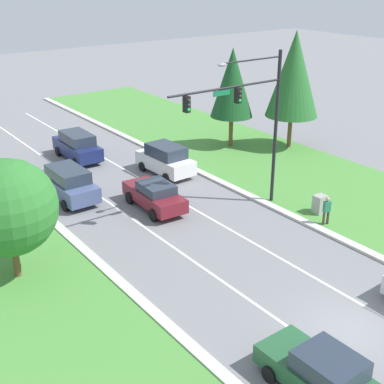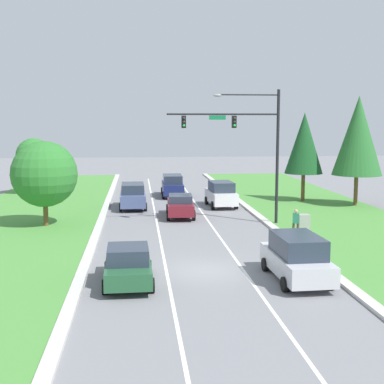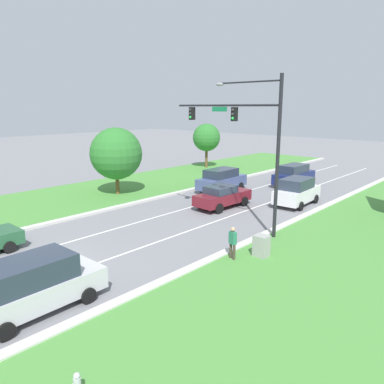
{
  "view_description": "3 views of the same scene",
  "coord_description": "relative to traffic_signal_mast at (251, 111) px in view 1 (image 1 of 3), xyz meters",
  "views": [
    {
      "loc": [
        -15.12,
        -10.16,
        13.12
      ],
      "look_at": [
        0.37,
        11.06,
        2.04
      ],
      "focal_mm": 50.0,
      "sensor_mm": 36.0,
      "label": 1
    },
    {
      "loc": [
        -3.07,
        -23.93,
        6.92
      ],
      "look_at": [
        0.47,
        10.68,
        2.3
      ],
      "focal_mm": 50.0,
      "sensor_mm": 36.0,
      "label": 2
    },
    {
      "loc": [
        16.36,
        -7.09,
        7.29
      ],
      "look_at": [
        0.53,
        10.31,
        1.92
      ],
      "focal_mm": 35.0,
      "sensor_mm": 36.0,
      "label": 3
    }
  ],
  "objects": [
    {
      "name": "utility_cabinet",
      "position": [
        2.97,
        -2.9,
        -5.33
      ],
      "size": [
        0.7,
        0.6,
        1.15
      ],
      "color": "#9E9E99",
      "rests_on": "ground_plane"
    },
    {
      "name": "white_suv",
      "position": [
        -0.58,
        7.71,
        -4.86
      ],
      "size": [
        2.29,
        4.62,
        2.07
      ],
      "rotation": [
        0.0,
        0.0,
        0.05
      ],
      "color": "white",
      "rests_on": "ground_plane"
    },
    {
      "name": "conifer_far_right_tree",
      "position": [
        6.9,
        9.72,
        -0.86
      ],
      "size": [
        3.25,
        3.25,
        7.67
      ],
      "color": "brown",
      "rests_on": "ground_plane"
    },
    {
      "name": "oak_far_left_tree",
      "position": [
        -13.38,
        0.62,
        -2.41
      ],
      "size": [
        4.32,
        4.32,
        5.66
      ],
      "color": "brown",
      "rests_on": "ground_plane"
    },
    {
      "name": "traffic_signal_mast",
      "position": [
        0.0,
        0.0,
        0.0
      ],
      "size": [
        7.49,
        0.41,
        9.0
      ],
      "color": "black",
      "rests_on": "ground_plane"
    },
    {
      "name": "conifer_near_right_tree",
      "position": [
        10.42,
        6.81,
        -0.15
      ],
      "size": [
        3.99,
        3.99,
        8.96
      ],
      "color": "brown",
      "rests_on": "ground_plane"
    },
    {
      "name": "navy_suv",
      "position": [
        -4.12,
        14.07,
        -4.87
      ],
      "size": [
        2.12,
        5.03,
        2.02
      ],
      "rotation": [
        0.0,
        0.0,
        -0.02
      ],
      "color": "navy",
      "rests_on": "ground_plane"
    },
    {
      "name": "burgundy_sedan",
      "position": [
        -4.27,
        3.29,
        -5.05
      ],
      "size": [
        2.19,
        4.75,
        1.67
      ],
      "rotation": [
        0.0,
        0.0,
        -0.05
      ],
      "color": "maroon",
      "rests_on": "ground_plane"
    },
    {
      "name": "forest_sedan",
      "position": [
        -7.78,
        -12.52,
        -5.08
      ],
      "size": [
        2.18,
        4.55,
        1.68
      ],
      "rotation": [
        0.0,
        0.0,
        0.02
      ],
      "color": "#235633",
      "rests_on": "ground_plane"
    },
    {
      "name": "lane_stripe_inner_right",
      "position": [
        -2.45,
        -10.94,
        -5.91
      ],
      "size": [
        0.14,
        81.0,
        0.01
      ],
      "color": "white",
      "rests_on": "ground_plane"
    },
    {
      "name": "pedestrian",
      "position": [
        2.1,
        -4.12,
        -4.97
      ],
      "size": [
        0.43,
        0.32,
        1.69
      ],
      "rotation": [
        0.0,
        0.0,
        2.86
      ],
      "color": "#42382D",
      "rests_on": "ground_plane"
    },
    {
      "name": "slate_blue_suv",
      "position": [
        -7.72,
        7.63,
        -4.88
      ],
      "size": [
        2.18,
        5.03,
        2.0
      ],
      "rotation": [
        0.0,
        0.0,
        0.01
      ],
      "color": "#475684",
      "rests_on": "ground_plane"
    },
    {
      "name": "lane_stripe_inner_left",
      "position": [
        -6.05,
        -10.94,
        -5.91
      ],
      "size": [
        0.14,
        81.0,
        0.01
      ],
      "color": "white",
      "rests_on": "ground_plane"
    },
    {
      "name": "ground_plane",
      "position": [
        -4.25,
        -10.94,
        -5.91
      ],
      "size": [
        160.0,
        160.0,
        0.0
      ],
      "primitive_type": "plane",
      "color": "slate"
    }
  ]
}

